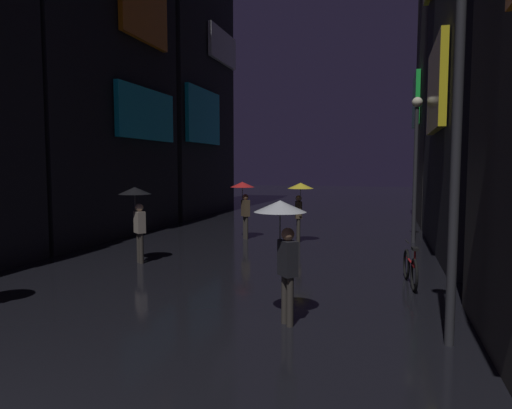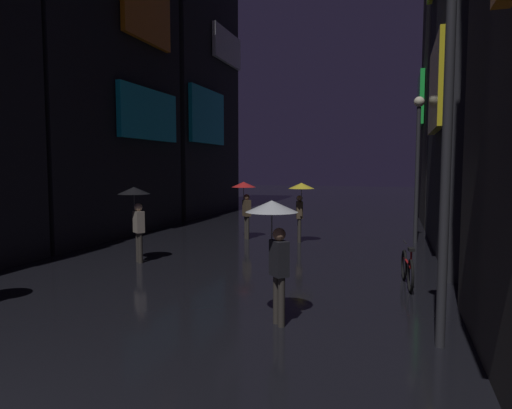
{
  "view_description": "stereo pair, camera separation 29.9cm",
  "coord_description": "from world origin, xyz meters",
  "px_view_note": "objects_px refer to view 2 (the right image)",
  "views": [
    {
      "loc": [
        4.03,
        -2.3,
        2.7
      ],
      "look_at": [
        0.0,
        11.79,
        1.47
      ],
      "focal_mm": 32.0,
      "sensor_mm": 36.0,
      "label": 1
    },
    {
      "loc": [
        4.32,
        -2.21,
        2.7
      ],
      "look_at": [
        0.0,
        11.79,
        1.47
      ],
      "focal_mm": 32.0,
      "sensor_mm": 36.0,
      "label": 2
    }
  ],
  "objects_px": {
    "pedestrian_foreground_left_yellow": "(301,196)",
    "streetlamp_right_near": "(448,110)",
    "pedestrian_near_crossing_clear": "(274,227)",
    "pedestrian_midstreet_centre_red": "(245,194)",
    "streetlamp_right_far": "(418,151)",
    "bicycle_parked_at_storefront": "(407,269)",
    "pedestrian_midstreet_left_black": "(136,203)"
  },
  "relations": [
    {
      "from": "pedestrian_foreground_left_yellow",
      "to": "bicycle_parked_at_storefront",
      "type": "xyz_separation_m",
      "value": [
        3.48,
        -5.04,
        -1.28
      ]
    },
    {
      "from": "streetlamp_right_near",
      "to": "pedestrian_near_crossing_clear",
      "type": "bearing_deg",
      "value": 174.29
    },
    {
      "from": "streetlamp_right_near",
      "to": "streetlamp_right_far",
      "type": "bearing_deg",
      "value": 90.0
    },
    {
      "from": "pedestrian_foreground_left_yellow",
      "to": "pedestrian_midstreet_left_black",
      "type": "bearing_deg",
      "value": -129.55
    },
    {
      "from": "pedestrian_midstreet_centre_red",
      "to": "streetlamp_right_near",
      "type": "distance_m",
      "value": 10.9
    },
    {
      "from": "pedestrian_near_crossing_clear",
      "to": "streetlamp_right_near",
      "type": "distance_m",
      "value": 3.23
    },
    {
      "from": "pedestrian_foreground_left_yellow",
      "to": "streetlamp_right_far",
      "type": "height_order",
      "value": "streetlamp_right_far"
    },
    {
      "from": "pedestrian_midstreet_centre_red",
      "to": "bicycle_parked_at_storefront",
      "type": "height_order",
      "value": "pedestrian_midstreet_centre_red"
    },
    {
      "from": "pedestrian_midstreet_left_black",
      "to": "streetlamp_right_far",
      "type": "relative_size",
      "value": 0.42
    },
    {
      "from": "pedestrian_near_crossing_clear",
      "to": "pedestrian_midstreet_centre_red",
      "type": "xyz_separation_m",
      "value": [
        -3.42,
        8.61,
        0.0
      ]
    },
    {
      "from": "pedestrian_midstreet_centre_red",
      "to": "streetlamp_right_near",
      "type": "xyz_separation_m",
      "value": [
        6.06,
        -8.87,
        1.83
      ]
    },
    {
      "from": "bicycle_parked_at_storefront",
      "to": "streetlamp_right_near",
      "type": "height_order",
      "value": "streetlamp_right_near"
    },
    {
      "from": "pedestrian_midstreet_centre_red",
      "to": "pedestrian_foreground_left_yellow",
      "type": "height_order",
      "value": "same"
    },
    {
      "from": "streetlamp_right_near",
      "to": "streetlamp_right_far",
      "type": "xyz_separation_m",
      "value": [
        0.0,
        9.69,
        -0.29
      ]
    },
    {
      "from": "pedestrian_midstreet_left_black",
      "to": "bicycle_parked_at_storefront",
      "type": "relative_size",
      "value": 1.17
    },
    {
      "from": "pedestrian_near_crossing_clear",
      "to": "pedestrian_midstreet_left_black",
      "type": "height_order",
      "value": "same"
    },
    {
      "from": "pedestrian_near_crossing_clear",
      "to": "pedestrian_midstreet_centre_red",
      "type": "relative_size",
      "value": 1.0
    },
    {
      "from": "pedestrian_near_crossing_clear",
      "to": "streetlamp_right_far",
      "type": "xyz_separation_m",
      "value": [
        2.65,
        9.43,
        1.55
      ]
    },
    {
      "from": "pedestrian_foreground_left_yellow",
      "to": "streetlamp_right_far",
      "type": "bearing_deg",
      "value": 16.17
    },
    {
      "from": "streetlamp_right_far",
      "to": "bicycle_parked_at_storefront",
      "type": "bearing_deg",
      "value": -93.7
    },
    {
      "from": "pedestrian_near_crossing_clear",
      "to": "pedestrian_midstreet_left_black",
      "type": "distance_m",
      "value": 6.25
    },
    {
      "from": "pedestrian_near_crossing_clear",
      "to": "bicycle_parked_at_storefront",
      "type": "distance_m",
      "value": 4.16
    },
    {
      "from": "pedestrian_near_crossing_clear",
      "to": "pedestrian_foreground_left_yellow",
      "type": "height_order",
      "value": "same"
    },
    {
      "from": "pedestrian_near_crossing_clear",
      "to": "pedestrian_midstreet_centre_red",
      "type": "distance_m",
      "value": 9.26
    },
    {
      "from": "pedestrian_near_crossing_clear",
      "to": "pedestrian_foreground_left_yellow",
      "type": "relative_size",
      "value": 1.0
    },
    {
      "from": "pedestrian_near_crossing_clear",
      "to": "pedestrian_midstreet_left_black",
      "type": "relative_size",
      "value": 1.0
    },
    {
      "from": "pedestrian_midstreet_centre_red",
      "to": "streetlamp_right_far",
      "type": "distance_m",
      "value": 6.31
    },
    {
      "from": "pedestrian_midstreet_centre_red",
      "to": "pedestrian_midstreet_left_black",
      "type": "relative_size",
      "value": 1.0
    },
    {
      "from": "pedestrian_foreground_left_yellow",
      "to": "streetlamp_right_near",
      "type": "xyz_separation_m",
      "value": [
        3.88,
        -8.57,
        1.83
      ]
    },
    {
      "from": "pedestrian_near_crossing_clear",
      "to": "pedestrian_foreground_left_yellow",
      "type": "bearing_deg",
      "value": 98.46
    },
    {
      "from": "pedestrian_midstreet_centre_red",
      "to": "streetlamp_right_far",
      "type": "xyz_separation_m",
      "value": [
        6.06,
        0.82,
        1.55
      ]
    },
    {
      "from": "pedestrian_midstreet_left_black",
      "to": "streetlamp_right_near",
      "type": "distance_m",
      "value": 8.83
    }
  ]
}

